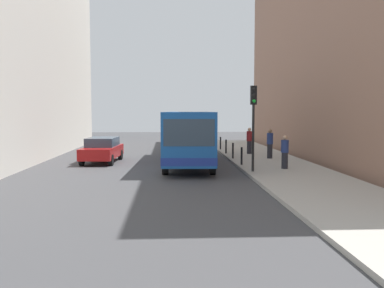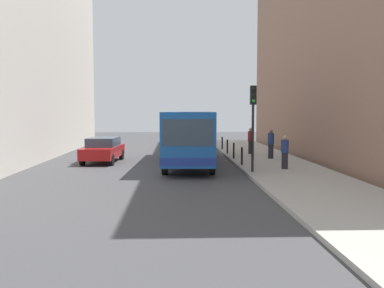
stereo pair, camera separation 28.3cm
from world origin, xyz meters
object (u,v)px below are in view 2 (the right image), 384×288
(traffic_light, at_px, (253,112))
(bollard_mid, at_px, (234,151))
(bollard_far, at_px, (227,146))
(pedestrian_near_signal, at_px, (285,152))
(pedestrian_mid_sidewalk, at_px, (271,144))
(bus, at_px, (189,134))
(car_beside_bus, at_px, (103,149))
(bollard_near, at_px, (242,156))
(pedestrian_far_sidewalk, at_px, (251,141))
(bollard_farthest, at_px, (222,143))
(car_behind_bus, at_px, (182,140))

(traffic_light, xyz_separation_m, bollard_mid, (-0.10, 5.68, -2.38))
(bollard_far, relative_size, pedestrian_near_signal, 0.57)
(pedestrian_near_signal, xyz_separation_m, pedestrian_mid_sidewalk, (0.37, 4.67, 0.07))
(bus, distance_m, bollard_mid, 3.39)
(car_beside_bus, bearing_deg, bollard_near, 164.73)
(bus, relative_size, bollard_far, 11.71)
(bollard_mid, height_order, pedestrian_near_signal, pedestrian_near_signal)
(traffic_light, relative_size, pedestrian_far_sidewalk, 2.31)
(bollard_near, distance_m, bollard_far, 6.22)
(traffic_light, bearing_deg, pedestrian_near_signal, 26.25)
(bollard_near, height_order, bollard_far, same)
(car_beside_bus, relative_size, bollard_mid, 4.74)
(bollard_mid, distance_m, bollard_farthest, 6.22)
(bollard_farthest, bearing_deg, bollard_mid, -90.00)
(bus, distance_m, bollard_farthest, 8.35)
(car_beside_bus, xyz_separation_m, pedestrian_near_signal, (9.78, -4.38, 0.20))
(car_beside_bus, xyz_separation_m, car_behind_bus, (4.89, 8.11, 0.00))
(pedestrian_mid_sidewalk, bearing_deg, car_beside_bus, 78.20)
(pedestrian_far_sidewalk, bearing_deg, bollard_near, 158.76)
(pedestrian_far_sidewalk, bearing_deg, car_beside_bus, 102.08)
(bus, relative_size, pedestrian_near_signal, 6.65)
(bus, xyz_separation_m, bollard_farthest, (2.79, 7.79, -1.10))
(bollard_near, bearing_deg, bus, 151.19)
(car_behind_bus, distance_m, bollard_mid, 8.27)
(traffic_light, height_order, pedestrian_near_signal, traffic_light)
(bollard_far, xyz_separation_m, pedestrian_far_sidewalk, (1.55, -0.35, 0.42))
(bollard_near, relative_size, pedestrian_mid_sidewalk, 0.53)
(pedestrian_near_signal, bearing_deg, traffic_light, 11.42)
(bollard_near, relative_size, bollard_mid, 1.00)
(car_behind_bus, relative_size, pedestrian_mid_sidewalk, 2.50)
(bus, xyz_separation_m, pedestrian_far_sidewalk, (4.34, 4.33, -0.69))
(bollard_near, height_order, pedestrian_near_signal, pedestrian_near_signal)
(bus, xyz_separation_m, bollard_mid, (2.79, 1.57, -1.10))
(bus, xyz_separation_m, pedestrian_mid_sidewalk, (5.06, 1.45, -0.67))
(car_behind_bus, relative_size, traffic_light, 1.09)
(car_behind_bus, xyz_separation_m, bollard_far, (2.99, -4.60, -0.16))
(bus, relative_size, pedestrian_mid_sidewalk, 6.19)
(car_behind_bus, distance_m, bollard_farthest, 3.35)
(pedestrian_mid_sidewalk, bearing_deg, bollard_mid, 73.58)
(bus, bearing_deg, car_beside_bus, -10.30)
(car_behind_bus, xyz_separation_m, bollard_near, (2.99, -10.82, -0.16))
(traffic_light, distance_m, pedestrian_near_signal, 2.85)
(bollard_mid, height_order, pedestrian_far_sidewalk, pedestrian_far_sidewalk)
(traffic_light, bearing_deg, bollard_far, 90.65)
(pedestrian_near_signal, relative_size, pedestrian_mid_sidewalk, 0.93)
(car_beside_bus, distance_m, traffic_light, 9.82)
(bollard_farthest, distance_m, pedestrian_mid_sidewalk, 6.74)
(traffic_light, xyz_separation_m, bollard_far, (-0.10, 8.79, -2.38))
(traffic_light, height_order, bollard_far, traffic_light)
(traffic_light, xyz_separation_m, pedestrian_near_signal, (1.80, 0.89, -2.02))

